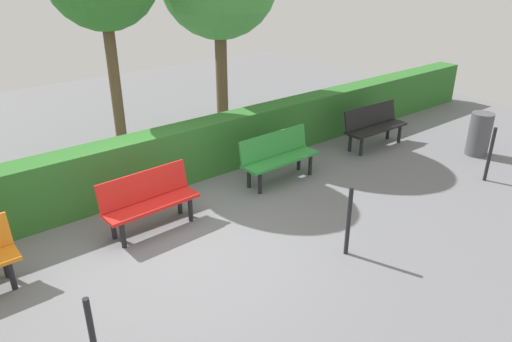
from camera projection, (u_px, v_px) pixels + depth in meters
ground_plane at (181, 242)px, 6.78m from camera, size 20.52×20.52×0.00m
bench_black at (374, 124)px, 9.94m from camera, size 1.51×0.51×0.86m
bench_green at (278, 155)px, 8.44m from camera, size 1.50×0.48×0.86m
bench_red at (149, 199)px, 6.94m from camera, size 1.42×0.52×0.86m
hedge_row at (187, 152)px, 8.49m from camera, size 16.52×0.51×1.00m
railing_post_near at (490, 155)px, 8.40m from camera, size 0.06×0.06×1.00m
railing_post_mid at (349, 222)px, 6.31m from camera, size 0.06×0.06×1.00m
railing_post_far at (94, 342)px, 4.36m from camera, size 0.06×0.06×1.00m
trash_bin at (479, 134)px, 9.53m from camera, size 0.43×0.43×0.87m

